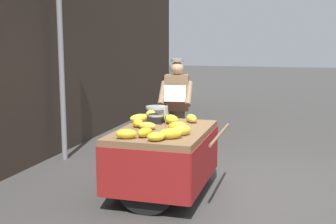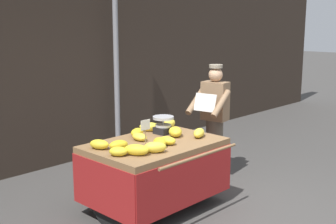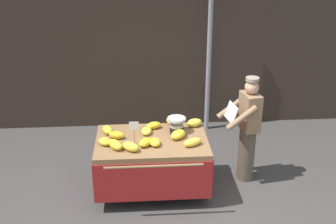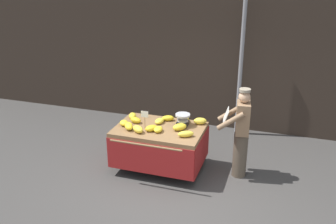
% 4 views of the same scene
% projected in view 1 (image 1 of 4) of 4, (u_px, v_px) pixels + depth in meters
% --- Properties ---
extents(ground_plane, '(60.00, 60.00, 0.00)m').
position_uv_depth(ground_plane, '(220.00, 187.00, 6.01)').
color(ground_plane, '#423F3D').
extents(back_wall, '(16.00, 0.24, 3.44)m').
position_uv_depth(back_wall, '(14.00, 59.00, 6.62)').
color(back_wall, '#332821').
rests_on(back_wall, ground).
extents(street_pole, '(0.09, 0.09, 3.25)m').
position_uv_depth(street_pole, '(61.00, 64.00, 7.19)').
color(street_pole, gray).
rests_on(street_pole, ground).
extents(banana_cart, '(1.66, 1.32, 0.87)m').
position_uv_depth(banana_cart, '(164.00, 146.00, 5.65)').
color(banana_cart, olive).
rests_on(banana_cart, ground).
extents(weighing_scale, '(0.28, 0.28, 0.24)m').
position_uv_depth(weighing_scale, '(156.00, 115.00, 6.02)').
color(weighing_scale, black).
rests_on(weighing_scale, banana_cart).
extents(price_sign, '(0.14, 0.01, 0.34)m').
position_uv_depth(price_sign, '(166.00, 114.00, 5.31)').
color(price_sign, '#997A51').
rests_on(price_sign, banana_cart).
extents(banana_bunch_0, '(0.19, 0.27, 0.09)m').
position_uv_depth(banana_bunch_0, '(147.00, 126.00, 5.59)').
color(banana_bunch_0, yellow).
rests_on(banana_bunch_0, banana_cart).
extents(banana_bunch_1, '(0.17, 0.23, 0.10)m').
position_uv_depth(banana_bunch_1, '(178.00, 126.00, 5.59)').
color(banana_bunch_1, yellow).
rests_on(banana_bunch_1, banana_cart).
extents(banana_bunch_2, '(0.29, 0.28, 0.13)m').
position_uv_depth(banana_bunch_2, '(182.00, 130.00, 5.23)').
color(banana_bunch_2, yellow).
rests_on(banana_bunch_2, banana_cart).
extents(banana_bunch_3, '(0.29, 0.23, 0.13)m').
position_uv_depth(banana_bunch_3, '(151.00, 114.00, 6.36)').
color(banana_bunch_3, yellow).
rests_on(banana_bunch_3, banana_cart).
extents(banana_bunch_4, '(0.31, 0.32, 0.12)m').
position_uv_depth(banana_bunch_4, '(171.00, 119.00, 5.98)').
color(banana_bunch_4, yellow).
rests_on(banana_bunch_4, banana_cart).
extents(banana_bunch_5, '(0.27, 0.32, 0.12)m').
position_uv_depth(banana_bunch_5, '(170.00, 134.00, 5.04)').
color(banana_bunch_5, yellow).
rests_on(banana_bunch_5, banana_cart).
extents(banana_bunch_6, '(0.26, 0.21, 0.11)m').
position_uv_depth(banana_bunch_6, '(138.00, 123.00, 5.75)').
color(banana_bunch_6, gold).
rests_on(banana_bunch_6, banana_cart).
extents(banana_bunch_7, '(0.26, 0.29, 0.11)m').
position_uv_depth(banana_bunch_7, '(176.00, 127.00, 5.46)').
color(banana_bunch_7, gold).
rests_on(banana_bunch_7, banana_cart).
extents(banana_bunch_8, '(0.29, 0.32, 0.12)m').
position_uv_depth(banana_bunch_8, '(140.00, 118.00, 6.07)').
color(banana_bunch_8, yellow).
rests_on(banana_bunch_8, banana_cart).
extents(banana_bunch_9, '(0.26, 0.20, 0.11)m').
position_uv_depth(banana_bunch_9, '(145.00, 132.00, 5.14)').
color(banana_bunch_9, gold).
rests_on(banana_bunch_9, banana_cart).
extents(banana_bunch_10, '(0.25, 0.26, 0.10)m').
position_uv_depth(banana_bunch_10, '(156.00, 137.00, 4.93)').
color(banana_bunch_10, yellow).
rests_on(banana_bunch_10, banana_cart).
extents(banana_bunch_11, '(0.22, 0.28, 0.11)m').
position_uv_depth(banana_bunch_11, '(126.00, 134.00, 5.05)').
color(banana_bunch_11, yellow).
rests_on(banana_bunch_11, banana_cart).
extents(banana_bunch_12, '(0.32, 0.25, 0.11)m').
position_uv_depth(banana_bunch_12, '(191.00, 118.00, 6.08)').
color(banana_bunch_12, yellow).
rests_on(banana_bunch_12, banana_cart).
extents(vendor_person, '(0.63, 0.58, 1.71)m').
position_uv_depth(vendor_person, '(177.00, 111.00, 7.08)').
color(vendor_person, brown).
rests_on(vendor_person, ground).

